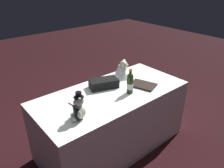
{
  "coord_description": "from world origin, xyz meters",
  "views": [
    {
      "loc": [
        -1.37,
        -1.64,
        1.94
      ],
      "look_at": [
        0.0,
        0.0,
        0.86
      ],
      "focal_mm": 35.3,
      "sensor_mm": 36.0,
      "label": 1
    }
  ],
  "objects_px": {
    "teddy_bear_groom": "(79,109)",
    "teddy_bear_bride": "(122,70)",
    "signing_pen": "(72,105)",
    "gift_case_black": "(104,83)",
    "champagne_bottle": "(130,83)",
    "guestbook": "(143,85)"
  },
  "relations": [
    {
      "from": "teddy_bear_groom",
      "to": "guestbook",
      "type": "height_order",
      "value": "teddy_bear_groom"
    },
    {
      "from": "teddy_bear_bride",
      "to": "guestbook",
      "type": "height_order",
      "value": "teddy_bear_bride"
    },
    {
      "from": "teddy_bear_bride",
      "to": "gift_case_black",
      "type": "relative_size",
      "value": 0.68
    },
    {
      "from": "champagne_bottle",
      "to": "signing_pen",
      "type": "xyz_separation_m",
      "value": [
        -0.62,
        0.18,
        -0.12
      ]
    },
    {
      "from": "teddy_bear_groom",
      "to": "signing_pen",
      "type": "height_order",
      "value": "teddy_bear_groom"
    },
    {
      "from": "champagne_bottle",
      "to": "gift_case_black",
      "type": "height_order",
      "value": "champagne_bottle"
    },
    {
      "from": "teddy_bear_groom",
      "to": "champagne_bottle",
      "type": "distance_m",
      "value": 0.69
    },
    {
      "from": "signing_pen",
      "to": "gift_case_black",
      "type": "height_order",
      "value": "gift_case_black"
    },
    {
      "from": "teddy_bear_bride",
      "to": "gift_case_black",
      "type": "height_order",
      "value": "teddy_bear_bride"
    },
    {
      "from": "gift_case_black",
      "to": "teddy_bear_bride",
      "type": "bearing_deg",
      "value": 7.94
    },
    {
      "from": "teddy_bear_groom",
      "to": "teddy_bear_bride",
      "type": "relative_size",
      "value": 1.12
    },
    {
      "from": "teddy_bear_bride",
      "to": "signing_pen",
      "type": "relative_size",
      "value": 1.59
    },
    {
      "from": "champagne_bottle",
      "to": "guestbook",
      "type": "xyz_separation_m",
      "value": [
        0.23,
        0.02,
        -0.11
      ]
    },
    {
      "from": "teddy_bear_bride",
      "to": "champagne_bottle",
      "type": "relative_size",
      "value": 0.85
    },
    {
      "from": "teddy_bear_groom",
      "to": "teddy_bear_bride",
      "type": "bearing_deg",
      "value": 23.61
    },
    {
      "from": "champagne_bottle",
      "to": "signing_pen",
      "type": "bearing_deg",
      "value": 164.17
    },
    {
      "from": "guestbook",
      "to": "champagne_bottle",
      "type": "bearing_deg",
      "value": 165.59
    },
    {
      "from": "gift_case_black",
      "to": "teddy_bear_groom",
      "type": "bearing_deg",
      "value": -148.43
    },
    {
      "from": "signing_pen",
      "to": "gift_case_black",
      "type": "distance_m",
      "value": 0.5
    },
    {
      "from": "teddy_bear_groom",
      "to": "guestbook",
      "type": "distance_m",
      "value": 0.93
    },
    {
      "from": "champagne_bottle",
      "to": "guestbook",
      "type": "relative_size",
      "value": 1.0
    },
    {
      "from": "teddy_bear_groom",
      "to": "teddy_bear_bride",
      "type": "distance_m",
      "value": 0.95
    }
  ]
}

